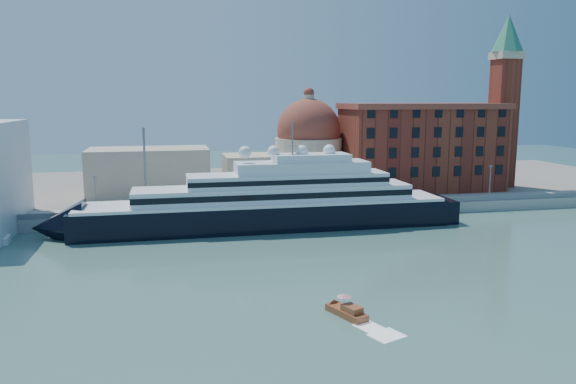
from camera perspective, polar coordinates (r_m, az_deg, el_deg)
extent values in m
plane|color=#3A655E|center=(93.65, -2.34, -6.93)|extent=(400.00, 400.00, 0.00)
cube|color=gray|center=(126.03, -4.98, -2.10)|extent=(180.00, 10.00, 2.50)
cube|color=slate|center=(166.22, -6.75, 0.59)|extent=(260.00, 72.00, 2.00)
cube|color=slate|center=(121.29, -4.73, -1.66)|extent=(180.00, 0.10, 1.20)
cube|color=black|center=(115.75, -2.39, -2.66)|extent=(76.12, 11.71, 6.34)
cone|color=black|center=(116.08, -22.28, -3.33)|extent=(9.76, 11.71, 11.71)
cube|color=black|center=(127.69, 14.71, -1.90)|extent=(5.86, 10.74, 5.86)
cube|color=white|center=(115.08, -2.40, -0.99)|extent=(74.17, 11.91, 0.59)
cube|color=white|center=(115.12, -1.45, -0.10)|extent=(56.60, 9.76, 2.93)
cube|color=black|center=(110.39, -0.98, -0.51)|extent=(56.60, 0.15, 1.17)
cube|color=white|center=(115.27, -0.02, 1.29)|extent=(40.99, 8.78, 2.54)
cube|color=white|center=(115.59, 1.40, 2.53)|extent=(27.33, 7.81, 2.34)
cube|color=white|center=(115.84, 2.34, 3.52)|extent=(15.61, 6.83, 1.56)
cylinder|color=slate|center=(114.58, 0.46, 5.52)|extent=(0.29, 0.29, 6.83)
sphere|color=white|center=(113.09, -4.39, 4.05)|extent=(2.54, 2.54, 2.54)
sphere|color=white|center=(114.02, -1.46, 4.12)|extent=(2.54, 2.54, 2.54)
sphere|color=white|center=(115.24, 1.40, 4.17)|extent=(2.54, 2.54, 2.54)
sphere|color=white|center=(116.74, 4.21, 4.22)|extent=(2.54, 2.54, 2.54)
cube|color=brown|center=(70.93, 5.96, -12.14)|extent=(4.13, 6.34, 1.01)
cube|color=brown|center=(69.91, 6.52, -11.73)|extent=(2.43, 2.93, 0.80)
cylinder|color=slate|center=(70.84, 5.71, -11.08)|extent=(0.06, 0.06, 1.61)
cone|color=red|center=(70.53, 5.73, -10.39)|extent=(1.81, 1.81, 0.40)
cube|color=maroon|center=(156.36, 13.40, 4.27)|extent=(42.00, 18.00, 22.00)
cube|color=brown|center=(155.79, 13.56, 8.49)|extent=(43.00, 19.00, 1.50)
cube|color=maroon|center=(167.67, 20.96, 6.47)|extent=(6.00, 6.00, 35.00)
cube|color=beige|center=(167.93, 21.34, 12.78)|extent=(7.00, 7.00, 2.00)
cone|color=#3B8263|center=(168.46, 21.46, 14.81)|extent=(8.40, 8.40, 10.00)
cylinder|color=beige|center=(152.20, 2.09, 2.87)|extent=(18.00, 18.00, 14.00)
sphere|color=brown|center=(151.44, 2.11, 6.26)|extent=(17.00, 17.00, 17.00)
cylinder|color=beige|center=(151.20, 2.12, 9.29)|extent=(3.00, 3.00, 3.00)
cube|color=beige|center=(147.69, -3.00, 1.88)|extent=(18.00, 14.00, 10.00)
cube|color=beige|center=(147.80, -13.92, 2.02)|extent=(30.00, 16.00, 12.00)
cylinder|color=slate|center=(122.12, -18.94, -0.45)|extent=(0.24, 0.24, 8.00)
cube|color=slate|center=(121.52, -19.04, 1.46)|extent=(0.80, 0.30, 0.25)
cylinder|color=slate|center=(122.15, -4.84, 0.04)|extent=(0.24, 0.24, 8.00)
cube|color=slate|center=(121.55, -4.87, 1.94)|extent=(0.80, 0.30, 0.25)
cylinder|color=slate|center=(129.34, 8.46, 0.49)|extent=(0.24, 0.24, 8.00)
cube|color=slate|center=(128.78, 8.50, 2.30)|extent=(0.80, 0.30, 0.25)
cylinder|color=slate|center=(142.61, 19.82, 0.86)|extent=(0.24, 0.24, 8.00)
cube|color=slate|center=(142.10, 19.91, 2.50)|extent=(0.80, 0.30, 0.25)
cylinder|color=slate|center=(122.57, -14.31, 2.17)|extent=(0.50, 0.50, 18.00)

